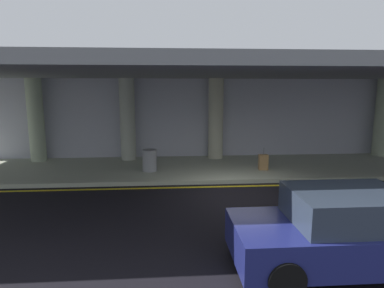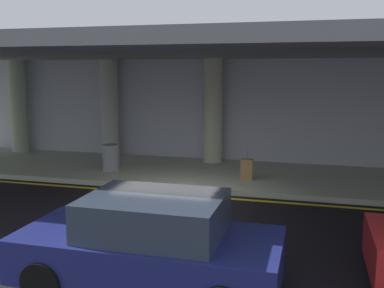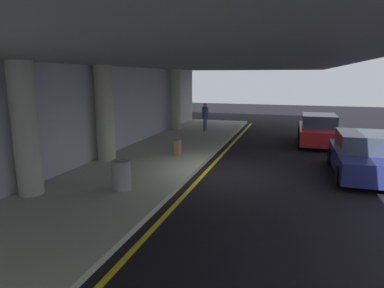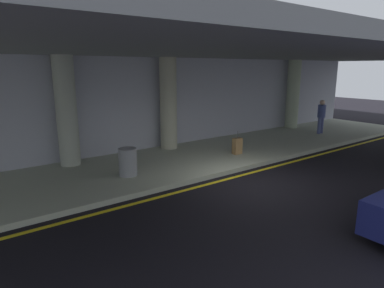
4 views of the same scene
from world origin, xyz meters
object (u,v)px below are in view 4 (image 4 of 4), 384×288
object	(u,v)px
traveler_with_luggage	(321,114)
suitcase_upright_primary	(237,146)
support_column_left_mid	(67,112)
support_column_center	(168,104)
trash_bin_steel	(128,162)
support_column_right_mid	(293,94)

from	to	relation	value
traveler_with_luggage	suitcase_upright_primary	bearing A→B (deg)	-140.88
support_column_left_mid	suitcase_upright_primary	bearing A→B (deg)	-23.10
support_column_center	trash_bin_steel	world-z (taller)	support_column_center
suitcase_upright_primary	support_column_right_mid	bearing A→B (deg)	42.00
traveler_with_luggage	trash_bin_steel	size ratio (longest dim) A/B	1.98
support_column_left_mid	support_column_center	bearing A→B (deg)	0.00
suitcase_upright_primary	trash_bin_steel	xyz separation A→B (m)	(-4.51, 0.14, 0.11)
support_column_left_mid	support_column_right_mid	size ratio (longest dim) A/B	1.00
support_column_center	suitcase_upright_primary	world-z (taller)	support_column_center
trash_bin_steel	support_column_left_mid	bearing A→B (deg)	115.58
traveler_with_luggage	suitcase_upright_primary	distance (m)	6.26
support_column_left_mid	support_column_center	world-z (taller)	same
traveler_with_luggage	suitcase_upright_primary	xyz separation A→B (m)	(-6.21, -0.45, -0.65)
support_column_center	traveler_with_luggage	bearing A→B (deg)	-13.90
support_column_left_mid	suitcase_upright_primary	xyz separation A→B (m)	(5.58, -2.38, -1.51)
suitcase_upright_primary	trash_bin_steel	world-z (taller)	suitcase_upright_primary
support_column_center	trash_bin_steel	distance (m)	3.94
support_column_center	support_column_right_mid	xyz separation A→B (m)	(8.00, 0.00, 0.00)
suitcase_upright_primary	trash_bin_steel	bearing A→B (deg)	-160.13
support_column_center	trash_bin_steel	size ratio (longest dim) A/B	4.29
traveler_with_luggage	support_column_right_mid	bearing A→B (deg)	118.97
suitcase_upright_primary	traveler_with_luggage	bearing A→B (deg)	25.78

